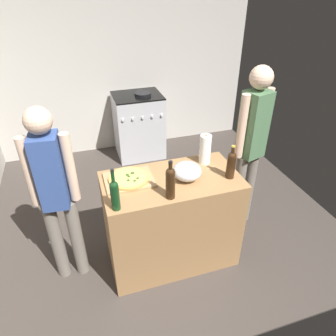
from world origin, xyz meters
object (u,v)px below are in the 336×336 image
object	(u,v)px
wine_bottle_dark	(115,194)
pizza	(129,178)
paper_towel_roll	(205,149)
wine_bottle_clear	(170,181)
person_in_red	(251,142)
mixing_bowl	(187,171)
person_in_stripes	(55,192)
wine_bottle_amber	(231,164)
stove	(139,126)

from	to	relation	value
wine_bottle_dark	pizza	bearing A→B (deg)	63.49
pizza	paper_towel_roll	distance (m)	0.72
wine_bottle_clear	person_in_red	distance (m)	1.09
pizza	mixing_bowl	distance (m)	0.48
pizza	wine_bottle_clear	world-z (taller)	wine_bottle_clear
mixing_bowl	wine_bottle_dark	bearing A→B (deg)	-161.82
person_in_stripes	pizza	bearing A→B (deg)	-1.14
paper_towel_roll	wine_bottle_amber	xyz separation A→B (m)	(0.11, -0.29, -0.00)
mixing_bowl	stove	xyz separation A→B (m)	(0.06, 2.13, -0.52)
person_in_red	paper_towel_roll	bearing A→B (deg)	-170.35
wine_bottle_clear	person_in_stripes	size ratio (longest dim) A/B	0.20
wine_bottle_dark	person_in_stripes	size ratio (longest dim) A/B	0.21
wine_bottle_dark	wine_bottle_clear	xyz separation A→B (m)	(0.42, 0.01, 0.01)
pizza	paper_towel_roll	world-z (taller)	paper_towel_roll
person_in_red	wine_bottle_clear	bearing A→B (deg)	-153.57
paper_towel_roll	stove	bearing A→B (deg)	95.50
mixing_bowl	paper_towel_roll	bearing A→B (deg)	39.15
wine_bottle_dark	person_in_stripes	world-z (taller)	person_in_stripes
pizza	stove	bearing A→B (deg)	75.34
wine_bottle_amber	stove	xyz separation A→B (m)	(-0.29, 2.21, -0.58)
mixing_bowl	wine_bottle_amber	xyz separation A→B (m)	(0.35, -0.09, 0.06)
pizza	paper_towel_roll	bearing A→B (deg)	6.82
person_in_red	mixing_bowl	bearing A→B (deg)	-159.36
mixing_bowl	person_in_stripes	xyz separation A→B (m)	(-1.05, 0.13, -0.06)
wine_bottle_dark	wine_bottle_amber	world-z (taller)	wine_bottle_dark
wine_bottle_dark	stove	world-z (taller)	wine_bottle_dark
wine_bottle_amber	paper_towel_roll	bearing A→B (deg)	110.39
wine_bottle_dark	person_in_red	bearing A→B (deg)	19.54
wine_bottle_amber	person_in_red	bearing A→B (deg)	42.15
pizza	wine_bottle_amber	distance (m)	0.85
mixing_bowl	paper_towel_roll	xyz separation A→B (m)	(0.25, 0.20, 0.06)
stove	person_in_stripes	size ratio (longest dim) A/B	0.60
mixing_bowl	person_in_stripes	bearing A→B (deg)	173.11
wine_bottle_clear	wine_bottle_amber	xyz separation A→B (m)	(0.56, 0.11, -0.01)
wine_bottle_clear	person_in_stripes	world-z (taller)	person_in_stripes
pizza	person_in_red	size ratio (longest dim) A/B	0.19
pizza	wine_bottle_clear	distance (m)	0.42
mixing_bowl	person_in_red	world-z (taller)	person_in_red
mixing_bowl	stove	world-z (taller)	mixing_bowl
wine_bottle_amber	stove	distance (m)	2.31
paper_towel_roll	mixing_bowl	bearing A→B (deg)	-140.85
mixing_bowl	wine_bottle_amber	size ratio (longest dim) A/B	0.80
person_in_stripes	mixing_bowl	bearing A→B (deg)	-6.89
paper_towel_roll	person_in_red	distance (m)	0.53
mixing_bowl	stove	bearing A→B (deg)	88.37
wine_bottle_clear	paper_towel_roll	bearing A→B (deg)	41.08
paper_towel_roll	wine_bottle_clear	world-z (taller)	wine_bottle_clear
stove	wine_bottle_amber	bearing A→B (deg)	-82.48
pizza	stove	xyz separation A→B (m)	(0.53, 2.01, -0.47)
mixing_bowl	wine_bottle_dark	xyz separation A→B (m)	(-0.63, -0.21, 0.06)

